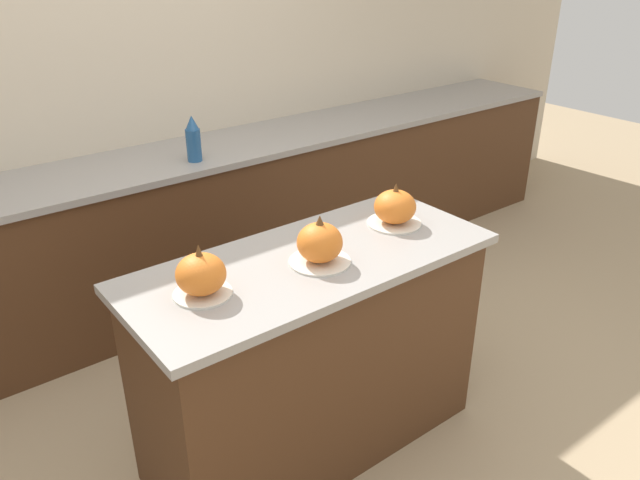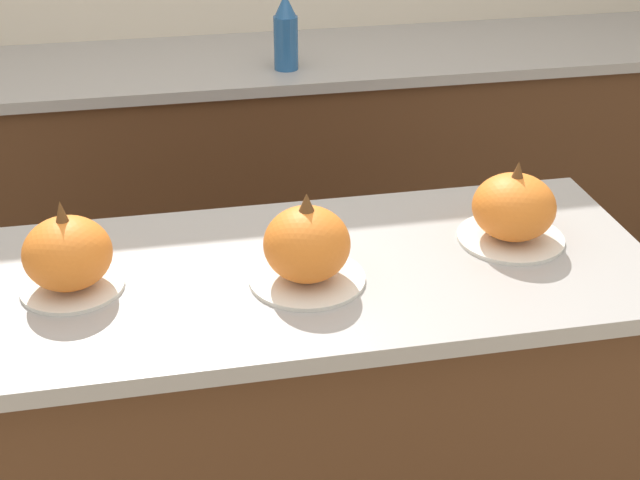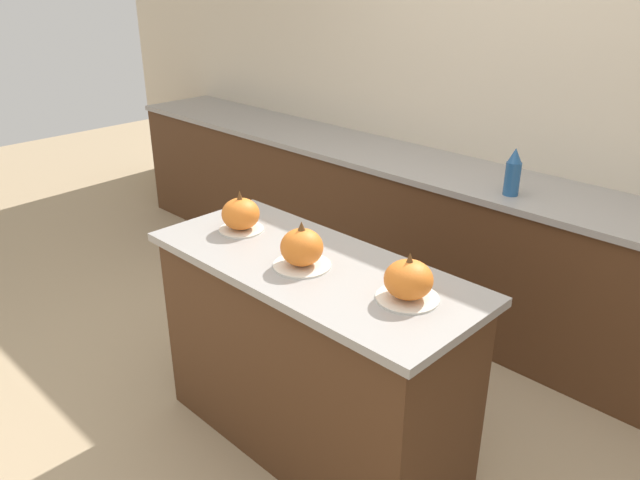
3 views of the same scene
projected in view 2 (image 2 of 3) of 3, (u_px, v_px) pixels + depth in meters
The scene contains 6 objects.
kitchen_island at pixel (305, 440), 1.96m from camera, with size 1.40×0.59×0.89m.
back_counter at pixel (235, 181), 3.15m from camera, with size 6.00×0.60×0.89m.
pumpkin_cake_left at pixel (68, 256), 1.65m from camera, with size 0.19×0.19×0.18m.
pumpkin_cake_center at pixel (305, 247), 1.67m from camera, with size 0.22×0.22×0.19m.
pumpkin_cake_right at pixel (514, 210), 1.82m from camera, with size 0.22×0.22×0.18m.
bottle_tall at pixel (286, 33), 2.78m from camera, with size 0.08×0.08×0.24m.
Camera 2 is at (-0.26, -1.48, 1.78)m, focal length 50.00 mm.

